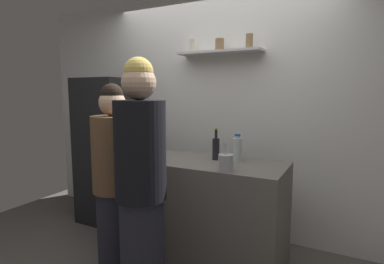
{
  "coord_description": "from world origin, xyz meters",
  "views": [
    {
      "loc": [
        1.29,
        -1.89,
        1.53
      ],
      "look_at": [
        0.03,
        0.53,
        1.18
      ],
      "focal_mm": 28.85,
      "sensor_mm": 36.0,
      "label": 1
    }
  ],
  "objects_px": {
    "person_brown_jacket": "(115,187)",
    "utensil_holder": "(226,163)",
    "baking_pan": "(136,154)",
    "person_blonde": "(141,191)",
    "refrigerator": "(109,150)",
    "wine_bottle_pale_glass": "(154,141)",
    "wine_bottle_dark_glass": "(216,148)",
    "water_bottle_plastic": "(237,149)"
  },
  "relations": [
    {
      "from": "person_brown_jacket",
      "to": "utensil_holder",
      "type": "bearing_deg",
      "value": -134.47
    },
    {
      "from": "baking_pan",
      "to": "person_blonde",
      "type": "relative_size",
      "value": 0.19
    },
    {
      "from": "refrigerator",
      "to": "wine_bottle_pale_glass",
      "type": "xyz_separation_m",
      "value": [
        0.74,
        -0.14,
        0.19
      ]
    },
    {
      "from": "wine_bottle_dark_glass",
      "to": "wine_bottle_pale_glass",
      "type": "height_order",
      "value": "wine_bottle_dark_glass"
    },
    {
      "from": "wine_bottle_dark_glass",
      "to": "baking_pan",
      "type": "bearing_deg",
      "value": -162.87
    },
    {
      "from": "refrigerator",
      "to": "utensil_holder",
      "type": "distance_m",
      "value": 1.8
    },
    {
      "from": "wine_bottle_dark_glass",
      "to": "water_bottle_plastic",
      "type": "distance_m",
      "value": 0.19
    },
    {
      "from": "baking_pan",
      "to": "person_brown_jacket",
      "type": "distance_m",
      "value": 0.51
    },
    {
      "from": "water_bottle_plastic",
      "to": "person_brown_jacket",
      "type": "height_order",
      "value": "person_brown_jacket"
    },
    {
      "from": "water_bottle_plastic",
      "to": "person_blonde",
      "type": "height_order",
      "value": "person_blonde"
    },
    {
      "from": "wine_bottle_dark_glass",
      "to": "person_brown_jacket",
      "type": "distance_m",
      "value": 0.93
    },
    {
      "from": "person_blonde",
      "to": "person_brown_jacket",
      "type": "bearing_deg",
      "value": 53.63
    },
    {
      "from": "utensil_holder",
      "to": "person_brown_jacket",
      "type": "bearing_deg",
      "value": -156.23
    },
    {
      "from": "water_bottle_plastic",
      "to": "person_blonde",
      "type": "distance_m",
      "value": 1.02
    },
    {
      "from": "person_blonde",
      "to": "water_bottle_plastic",
      "type": "bearing_deg",
      "value": -28.99
    },
    {
      "from": "utensil_holder",
      "to": "person_brown_jacket",
      "type": "xyz_separation_m",
      "value": [
        -0.8,
        -0.35,
        -0.21
      ]
    },
    {
      "from": "refrigerator",
      "to": "person_blonde",
      "type": "relative_size",
      "value": 0.96
    },
    {
      "from": "wine_bottle_dark_glass",
      "to": "person_blonde",
      "type": "xyz_separation_m",
      "value": [
        -0.16,
        -0.9,
        -0.16
      ]
    },
    {
      "from": "baking_pan",
      "to": "person_brown_jacket",
      "type": "xyz_separation_m",
      "value": [
        0.14,
        -0.46,
        -0.17
      ]
    },
    {
      "from": "baking_pan",
      "to": "person_brown_jacket",
      "type": "height_order",
      "value": "person_brown_jacket"
    },
    {
      "from": "person_blonde",
      "to": "baking_pan",
      "type": "bearing_deg",
      "value": 30.61
    },
    {
      "from": "refrigerator",
      "to": "utensil_holder",
      "type": "relative_size",
      "value": 7.59
    },
    {
      "from": "baking_pan",
      "to": "water_bottle_plastic",
      "type": "bearing_deg",
      "value": 15.97
    },
    {
      "from": "person_blonde",
      "to": "utensil_holder",
      "type": "bearing_deg",
      "value": -42.55
    },
    {
      "from": "refrigerator",
      "to": "water_bottle_plastic",
      "type": "bearing_deg",
      "value": -6.64
    },
    {
      "from": "person_brown_jacket",
      "to": "wine_bottle_dark_glass",
      "type": "bearing_deg",
      "value": -108.31
    },
    {
      "from": "utensil_holder",
      "to": "person_blonde",
      "type": "xyz_separation_m",
      "value": [
        -0.38,
        -0.57,
        -0.12
      ]
    },
    {
      "from": "refrigerator",
      "to": "person_brown_jacket",
      "type": "height_order",
      "value": "refrigerator"
    },
    {
      "from": "person_brown_jacket",
      "to": "baking_pan",
      "type": "bearing_deg",
      "value": -51.13
    },
    {
      "from": "baking_pan",
      "to": "water_bottle_plastic",
      "type": "distance_m",
      "value": 0.95
    },
    {
      "from": "water_bottle_plastic",
      "to": "wine_bottle_dark_glass",
      "type": "bearing_deg",
      "value": -168.59
    },
    {
      "from": "refrigerator",
      "to": "baking_pan",
      "type": "bearing_deg",
      "value": -30.92
    },
    {
      "from": "baking_pan",
      "to": "wine_bottle_pale_glass",
      "type": "xyz_separation_m",
      "value": [
        -0.02,
        0.32,
        0.08
      ]
    },
    {
      "from": "utensil_holder",
      "to": "person_blonde",
      "type": "relative_size",
      "value": 0.13
    },
    {
      "from": "refrigerator",
      "to": "person_blonde",
      "type": "bearing_deg",
      "value": -40.71
    },
    {
      "from": "refrigerator",
      "to": "person_blonde",
      "type": "distance_m",
      "value": 1.74
    },
    {
      "from": "utensil_holder",
      "to": "wine_bottle_pale_glass",
      "type": "bearing_deg",
      "value": 155.98
    },
    {
      "from": "water_bottle_plastic",
      "to": "wine_bottle_pale_glass",
      "type": "bearing_deg",
      "value": 176.54
    },
    {
      "from": "baking_pan",
      "to": "person_brown_jacket",
      "type": "bearing_deg",
      "value": -72.89
    },
    {
      "from": "wine_bottle_pale_glass",
      "to": "person_blonde",
      "type": "relative_size",
      "value": 0.16
    },
    {
      "from": "utensil_holder",
      "to": "wine_bottle_pale_glass",
      "type": "height_order",
      "value": "wine_bottle_pale_glass"
    },
    {
      "from": "refrigerator",
      "to": "wine_bottle_dark_glass",
      "type": "relative_size",
      "value": 5.83
    }
  ]
}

